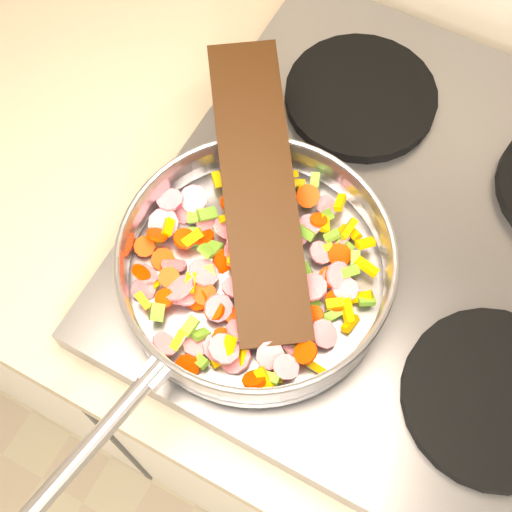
% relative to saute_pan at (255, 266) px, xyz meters
% --- Properties ---
extents(cooktop, '(0.60, 0.60, 0.04)m').
position_rel_saute_pan_xyz_m(cooktop, '(0.14, 0.14, -0.07)').
color(cooktop, '#939399').
rests_on(cooktop, counter_top).
extents(grate_fl, '(0.19, 0.19, 0.02)m').
position_rel_saute_pan_xyz_m(grate_fl, '(-0.00, 0.00, -0.04)').
color(grate_fl, black).
rests_on(grate_fl, cooktop).
extents(grate_fr, '(0.19, 0.19, 0.02)m').
position_rel_saute_pan_xyz_m(grate_fr, '(0.28, 0.00, -0.04)').
color(grate_fr, black).
rests_on(grate_fr, cooktop).
extents(grate_bl, '(0.19, 0.19, 0.02)m').
position_rel_saute_pan_xyz_m(grate_bl, '(-0.00, 0.28, -0.04)').
color(grate_bl, black).
rests_on(grate_bl, cooktop).
extents(saute_pan, '(0.33, 0.50, 0.06)m').
position_rel_saute_pan_xyz_m(saute_pan, '(0.00, 0.00, 0.00)').
color(saute_pan, '#9E9EA5').
rests_on(saute_pan, grate_fl).
extents(vegetable_heap, '(0.27, 0.28, 0.05)m').
position_rel_saute_pan_xyz_m(vegetable_heap, '(-0.00, -0.00, -0.01)').
color(vegetable_heap, '#DEA501').
rests_on(vegetable_heap, saute_pan).
extents(wooden_spatula, '(0.25, 0.32, 0.08)m').
position_rel_saute_pan_xyz_m(wooden_spatula, '(-0.03, 0.07, 0.02)').
color(wooden_spatula, black).
rests_on(wooden_spatula, saute_pan).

